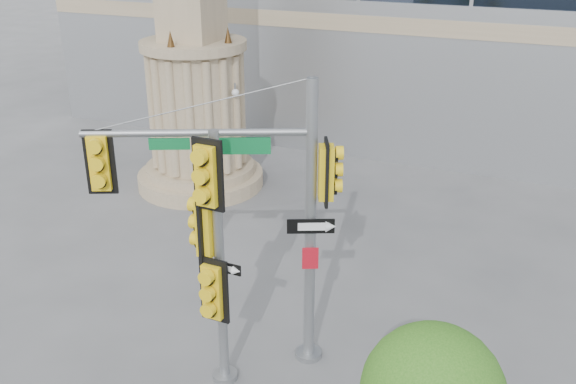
% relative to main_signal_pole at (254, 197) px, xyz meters
% --- Properties ---
extents(monument, '(4.40, 4.40, 16.60)m').
position_rel_main_signal_pole_xyz_m(monument, '(-6.10, 7.97, 1.72)').
color(monument, gray).
rests_on(monument, ground).
extents(main_signal_pole, '(4.43, 2.36, 6.12)m').
position_rel_main_signal_pole_xyz_m(main_signal_pole, '(0.00, 0.00, 0.00)').
color(main_signal_pole, slate).
rests_on(main_signal_pole, ground).
extents(secondary_signal_pole, '(0.92, 0.70, 5.37)m').
position_rel_main_signal_pole_xyz_m(secondary_signal_pole, '(-0.37, -1.01, -0.64)').
color(secondary_signal_pole, slate).
rests_on(secondary_signal_pole, ground).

